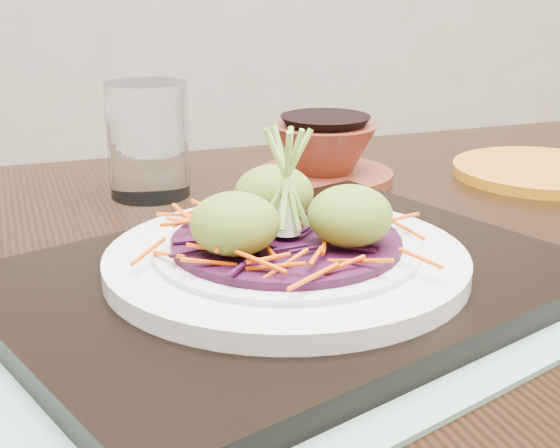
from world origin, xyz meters
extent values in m
cube|color=black|center=(-0.01, -0.01, 0.72)|extent=(1.28, 0.94, 0.04)
cube|color=black|center=(0.48, 0.41, 0.35)|extent=(0.07, 0.07, 0.70)
cube|color=gray|center=(-0.03, -0.06, 0.74)|extent=(0.54, 0.49, 0.00)
cube|color=black|center=(-0.03, -0.06, 0.75)|extent=(0.46, 0.42, 0.02)
cylinder|color=silver|center=(-0.03, -0.06, 0.77)|extent=(0.24, 0.24, 0.01)
cylinder|color=silver|center=(-0.03, -0.06, 0.78)|extent=(0.18, 0.18, 0.01)
cylinder|color=#370B2A|center=(-0.03, -0.06, 0.78)|extent=(0.15, 0.15, 0.01)
ellipsoid|color=olive|center=(-0.06, -0.08, 0.81)|extent=(0.06, 0.06, 0.04)
ellipsoid|color=olive|center=(0.01, -0.08, 0.81)|extent=(0.06, 0.06, 0.04)
ellipsoid|color=olive|center=(-0.03, -0.02, 0.81)|extent=(0.06, 0.06, 0.04)
cylinder|color=white|center=(-0.10, 0.21, 0.80)|extent=(0.09, 0.09, 0.11)
cylinder|color=maroon|center=(0.08, 0.22, 0.75)|extent=(0.16, 0.16, 0.01)
cylinder|color=#C37215|center=(0.31, 0.19, 0.75)|extent=(0.22, 0.22, 0.01)
camera|label=1|loc=(-0.13, -0.54, 0.96)|focal=50.00mm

